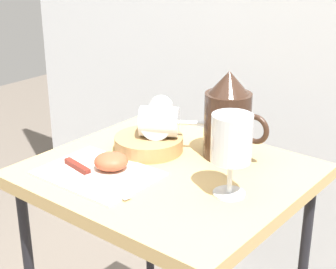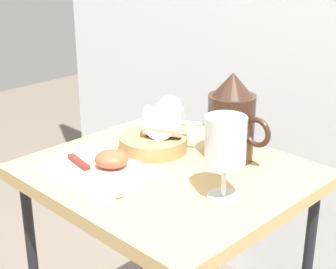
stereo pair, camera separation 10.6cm
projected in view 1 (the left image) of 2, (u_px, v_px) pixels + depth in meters
The scene contains 11 objects.
curtain_drape at pixel (309, 5), 1.51m from camera, with size 2.40×0.03×1.99m, color white.
table at pixel (168, 198), 1.17m from camera, with size 0.56×0.51×0.71m.
linen_napkin at pixel (98, 173), 1.12m from camera, with size 0.24×0.18×0.00m, color silver.
basket_tray at pixel (149, 144), 1.23m from camera, with size 0.16×0.16×0.04m, color #AD8451.
pitcher at pixel (228, 123), 1.18m from camera, with size 0.16×0.10×0.20m.
wine_glass_upright at pixel (231, 143), 0.99m from camera, with size 0.08×0.08×0.17m.
wine_glass_tipped_near at pixel (157, 120), 1.23m from camera, with size 0.13×0.16×0.07m.
wine_glass_tipped_far at pixel (161, 122), 1.22m from camera, with size 0.16×0.14×0.07m.
apple_half_left at pixel (110, 161), 1.13m from camera, with size 0.07×0.07×0.04m, color #C15133.
apple_half_right at pixel (113, 161), 1.13m from camera, with size 0.07×0.07×0.04m, color #C15133.
knife at pixel (86, 172), 1.11m from camera, with size 0.22×0.05×0.01m.
Camera 1 is at (0.65, -0.81, 1.20)m, focal length 56.47 mm.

